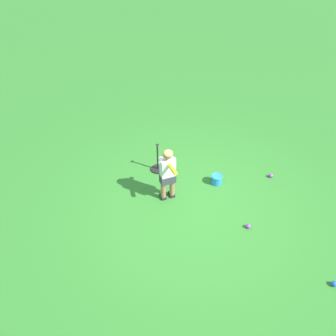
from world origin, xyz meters
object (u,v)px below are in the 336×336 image
object	(u,v)px
child_batter	(168,170)
toy_bucket	(217,179)
play_ball_far_left	(334,284)
play_ball_by_bucket	(271,176)
batting_tee	(158,166)
play_ball_behind_batter	(248,226)

from	to	relation	value
child_batter	toy_bucket	world-z (taller)	child_batter
play_ball_far_left	play_ball_by_bucket	bearing A→B (deg)	100.16
toy_bucket	play_ball_by_bucket	bearing A→B (deg)	10.14
play_ball_far_left	batting_tee	xyz separation A→B (m)	(-2.65, 2.53, 0.06)
batting_tee	toy_bucket	world-z (taller)	batting_tee
play_ball_behind_batter	toy_bucket	xyz separation A→B (m)	(-0.44, 1.10, 0.06)
play_ball_by_bucket	play_ball_behind_batter	world-z (taller)	same
play_ball_behind_batter	batting_tee	world-z (taller)	batting_tee
play_ball_by_bucket	toy_bucket	size ratio (longest dim) A/B	0.38
toy_bucket	play_ball_behind_batter	bearing A→B (deg)	-68.41
play_ball_behind_batter	play_ball_far_left	xyz separation A→B (m)	(1.07, -1.05, 0.00)
child_batter	play_ball_far_left	size ratio (longest dim) A/B	12.72
play_ball_behind_batter	toy_bucket	size ratio (longest dim) A/B	0.37
play_ball_behind_batter	batting_tee	xyz separation A→B (m)	(-1.58, 1.48, 0.06)
child_batter	play_ball_behind_batter	xyz separation A→B (m)	(1.36, -0.69, -0.61)
batting_tee	play_ball_far_left	bearing A→B (deg)	-43.72
play_ball_by_bucket	play_ball_far_left	world-z (taller)	play_ball_far_left
child_batter	play_ball_behind_batter	world-z (taller)	child_batter
child_batter	play_ball_far_left	bearing A→B (deg)	-35.69
play_ball_behind_batter	play_ball_far_left	distance (m)	1.50
child_batter	toy_bucket	bearing A→B (deg)	23.71
play_ball_far_left	toy_bucket	xyz separation A→B (m)	(-1.50, 2.15, 0.06)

